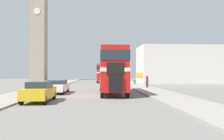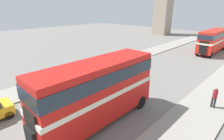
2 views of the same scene
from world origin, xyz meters
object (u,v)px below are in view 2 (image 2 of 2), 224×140
(double_decker_bus, at_px, (98,88))
(bus_distant, at_px, (213,39))
(pedestrian_walking, at_px, (215,96))
(car_parked_mid, at_px, (67,85))

(double_decker_bus, bearing_deg, bus_distant, 91.16)
(bus_distant, relative_size, pedestrian_walking, 5.72)
(pedestrian_walking, bearing_deg, bus_distant, 106.26)
(pedestrian_walking, bearing_deg, double_decker_bus, -125.13)
(car_parked_mid, bearing_deg, pedestrian_walking, 30.96)
(car_parked_mid, bearing_deg, bus_distant, 79.25)
(bus_distant, distance_m, car_parked_mid, 27.43)
(double_decker_bus, distance_m, pedestrian_walking, 9.43)
(car_parked_mid, bearing_deg, double_decker_bus, -9.93)
(double_decker_bus, height_order, car_parked_mid, double_decker_bus)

